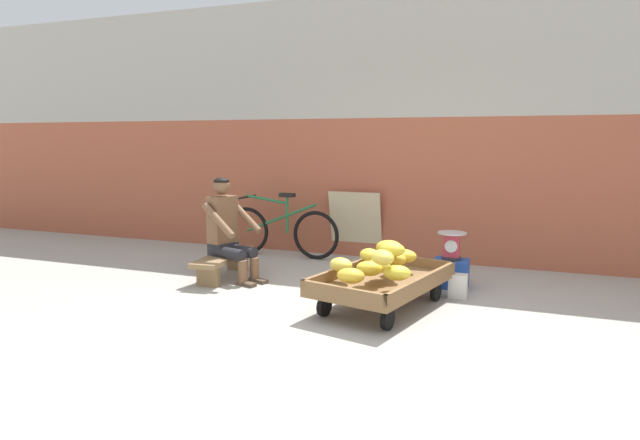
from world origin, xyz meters
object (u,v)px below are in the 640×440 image
low_bench (224,260)px  sign_board (356,224)px  banana_cart (383,283)px  bicycle_near_left (280,230)px  shopping_bag (458,286)px  weighing_scale (452,245)px  vendor_seated (228,229)px  plastic_crate (451,273)px

low_bench → sign_board: 1.94m
banana_cart → bicycle_near_left: (-1.86, 1.74, 0.11)m
sign_board → shopping_bag: 2.14m
weighing_scale → vendor_seated: bearing=-167.2°
plastic_crate → low_bench: bearing=-168.2°
weighing_scale → shopping_bag: bearing=-72.0°
low_bench → shopping_bag: (2.59, 0.13, -0.08)m
low_bench → shopping_bag: size_ratio=4.69×
banana_cart → bicycle_near_left: bearing=136.9°
low_bench → sign_board: sign_board is taller
bicycle_near_left → banana_cart: bearing=-43.1°
banana_cart → vendor_seated: size_ratio=1.40×
vendor_seated → bicycle_near_left: 1.33m
banana_cart → shopping_bag: 0.86m
low_bench → plastic_crate: plastic_crate is taller
plastic_crate → weighing_scale: bearing=-90.0°
shopping_bag → sign_board: bearing=135.9°
shopping_bag → plastic_crate: bearing=107.9°
sign_board → bicycle_near_left: bearing=-161.2°
plastic_crate → shopping_bag: 0.40m
vendor_seated → sign_board: (0.98, 1.64, -0.13)m
vendor_seated → plastic_crate: size_ratio=3.17×
plastic_crate → sign_board: size_ratio=0.41×
plastic_crate → shopping_bag: bearing=-72.1°
weighing_scale → bicycle_near_left: (-2.35, 0.77, -0.10)m
vendor_seated → shopping_bag: (2.50, 0.16, -0.45)m
plastic_crate → shopping_bag: size_ratio=1.50×
low_bench → plastic_crate: 2.52m
banana_cart → vendor_seated: (-1.89, 0.43, 0.33)m
bicycle_near_left → vendor_seated: bearing=-91.2°
bicycle_near_left → shopping_bag: (2.47, -1.15, -0.23)m
banana_cart → vendor_seated: vendor_seated is taller
low_bench → plastic_crate: (2.46, 0.51, -0.05)m
plastic_crate → sign_board: bearing=142.0°
vendor_seated → bicycle_near_left: bearing=88.8°
vendor_seated → sign_board: size_ratio=1.29×
weighing_scale → shopping_bag: size_ratio=1.25×
banana_cart → weighing_scale: weighing_scale is taller
banana_cart → sign_board: (-0.91, 2.07, 0.20)m
plastic_crate → banana_cart: bearing=-116.8°
banana_cart → vendor_seated: bearing=167.1°
low_bench → shopping_bag: low_bench is taller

